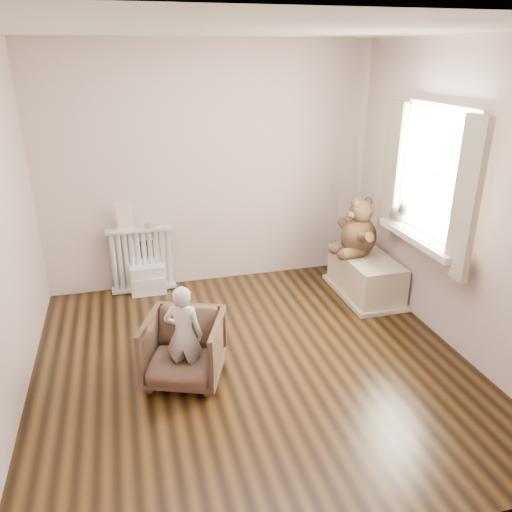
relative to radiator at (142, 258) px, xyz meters
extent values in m
cube|color=black|center=(0.80, -1.68, -0.39)|extent=(3.60, 3.60, 0.01)
cube|color=white|center=(0.80, -1.68, 2.21)|extent=(3.60, 3.60, 0.01)
cube|color=beige|center=(0.80, 0.12, 0.91)|extent=(3.60, 0.02, 2.60)
cube|color=beige|center=(0.80, -3.48, 0.91)|extent=(3.60, 0.02, 2.60)
cube|color=beige|center=(2.60, -1.68, 0.91)|extent=(0.02, 3.60, 2.60)
cube|color=white|center=(2.56, -1.38, 1.06)|extent=(0.03, 0.90, 1.10)
cube|color=silver|center=(2.47, -1.38, 0.48)|extent=(0.22, 1.10, 0.06)
cube|color=#BEB099|center=(2.45, -1.95, 1.00)|extent=(0.06, 0.26, 1.30)
cube|color=#BEB099|center=(2.45, -0.81, 1.00)|extent=(0.06, 0.26, 1.30)
cube|color=silver|center=(0.00, 0.00, 0.00)|extent=(0.69, 0.13, 0.73)
cube|color=beige|center=(-0.13, 0.00, 0.48)|extent=(0.17, 0.01, 0.28)
cylinder|color=#A59E8C|center=(0.11, 0.00, 0.37)|extent=(0.09, 0.09, 0.05)
cube|color=silver|center=(0.05, -0.03, -0.11)|extent=(0.37, 0.27, 0.59)
imported|color=brown|center=(0.22, -1.72, -0.11)|extent=(0.77, 0.78, 0.55)
imported|color=beige|center=(0.22, -1.77, 0.04)|extent=(0.35, 0.29, 0.83)
cube|color=beige|center=(2.32, -0.71, -0.19)|extent=(0.49, 0.93, 0.44)
camera|label=1|loc=(-0.11, -5.14, 2.07)|focal=35.00mm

